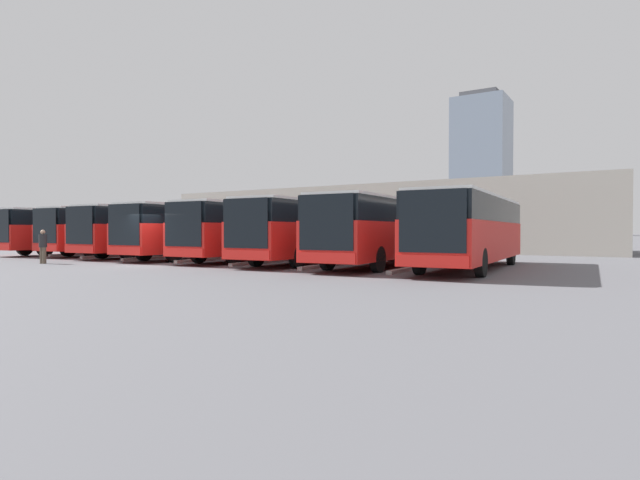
# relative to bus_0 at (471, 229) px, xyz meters

# --- Properties ---
(ground_plane) EXTENTS (600.00, 600.00, 0.00)m
(ground_plane) POSITION_rel_bus_0_xyz_m (14.12, 5.76, -1.77)
(ground_plane) COLOR #5B5B60
(bus_0) EXTENTS (3.24, 12.22, 3.16)m
(bus_0) POSITION_rel_bus_0_xyz_m (0.00, 0.00, 0.00)
(bus_0) COLOR red
(bus_0) RESTS_ON ground_plane
(curb_divider_0) EXTENTS (0.54, 5.44, 0.15)m
(curb_divider_0) POSITION_rel_bus_0_xyz_m (2.02, 1.79, -1.70)
(curb_divider_0) COLOR #B2B2AD
(curb_divider_0) RESTS_ON ground_plane
(bus_1) EXTENTS (3.24, 12.22, 3.16)m
(bus_1) POSITION_rel_bus_0_xyz_m (4.04, 0.09, 0.00)
(bus_1) COLOR red
(bus_1) RESTS_ON ground_plane
(curb_divider_1) EXTENTS (0.54, 5.44, 0.15)m
(curb_divider_1) POSITION_rel_bus_0_xyz_m (6.05, 1.88, -1.70)
(curb_divider_1) COLOR #B2B2AD
(curb_divider_1) RESTS_ON ground_plane
(bus_2) EXTENTS (3.24, 12.22, 3.16)m
(bus_2) POSITION_rel_bus_0_xyz_m (8.07, -0.10, 0.00)
(bus_2) COLOR red
(bus_2) RESTS_ON ground_plane
(curb_divider_2) EXTENTS (0.54, 5.44, 0.15)m
(curb_divider_2) POSITION_rel_bus_0_xyz_m (10.09, 1.69, -1.70)
(curb_divider_2) COLOR #B2B2AD
(curb_divider_2) RESTS_ON ground_plane
(bus_3) EXTENTS (3.24, 12.22, 3.16)m
(bus_3) POSITION_rel_bus_0_xyz_m (12.11, -0.40, 0.00)
(bus_3) COLOR red
(bus_3) RESTS_ON ground_plane
(curb_divider_3) EXTENTS (0.54, 5.44, 0.15)m
(curb_divider_3) POSITION_rel_bus_0_xyz_m (14.12, 1.39, -1.70)
(curb_divider_3) COLOR #B2B2AD
(curb_divider_3) RESTS_ON ground_plane
(bus_4) EXTENTS (3.24, 12.22, 3.16)m
(bus_4) POSITION_rel_bus_0_xyz_m (16.14, -0.20, 0.00)
(bus_4) COLOR red
(bus_4) RESTS_ON ground_plane
(curb_divider_4) EXTENTS (0.54, 5.44, 0.15)m
(curb_divider_4) POSITION_rel_bus_0_xyz_m (18.16, 1.59, -1.70)
(curb_divider_4) COLOR #B2B2AD
(curb_divider_4) RESTS_ON ground_plane
(bus_5) EXTENTS (3.24, 12.22, 3.16)m
(bus_5) POSITION_rel_bus_0_xyz_m (20.18, -0.34, 0.00)
(bus_5) COLOR red
(bus_5) RESTS_ON ground_plane
(curb_divider_5) EXTENTS (0.54, 5.44, 0.15)m
(curb_divider_5) POSITION_rel_bus_0_xyz_m (22.19, 1.45, -1.70)
(curb_divider_5) COLOR #B2B2AD
(curb_divider_5) RESTS_ON ground_plane
(bus_6) EXTENTS (3.24, 12.22, 3.16)m
(bus_6) POSITION_rel_bus_0_xyz_m (24.21, -0.68, 0.00)
(bus_6) COLOR red
(bus_6) RESTS_ON ground_plane
(curb_divider_6) EXTENTS (0.54, 5.44, 0.15)m
(curb_divider_6) POSITION_rel_bus_0_xyz_m (26.23, 1.11, -1.70)
(curb_divider_6) COLOR #B2B2AD
(curb_divider_6) RESTS_ON ground_plane
(bus_7) EXTENTS (3.24, 12.22, 3.16)m
(bus_7) POSITION_rel_bus_0_xyz_m (28.25, -0.03, 0.00)
(bus_7) COLOR red
(bus_7) RESTS_ON ground_plane
(pedestrian) EXTENTS (0.41, 0.40, 1.73)m
(pedestrian) POSITION_rel_bus_0_xyz_m (19.57, 7.81, -0.84)
(pedestrian) COLOR brown
(pedestrian) RESTS_ON ground_plane
(station_building) EXTENTS (40.26, 11.76, 5.57)m
(station_building) POSITION_rel_bus_0_xyz_m (14.12, -19.35, 1.05)
(station_building) COLOR #A8A399
(station_building) RESTS_ON ground_plane
(office_tower) EXTENTS (20.92, 20.92, 58.34)m
(office_tower) POSITION_rel_bus_0_xyz_m (46.76, -188.67, 26.80)
(office_tower) COLOR #7F8EA3
(office_tower) RESTS_ON ground_plane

